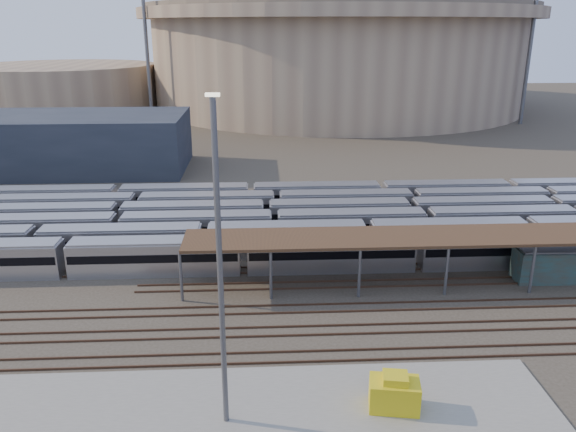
% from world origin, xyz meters
% --- Properties ---
extents(ground, '(420.00, 420.00, 0.00)m').
position_xyz_m(ground, '(0.00, 0.00, 0.00)').
color(ground, '#383026').
rests_on(ground, ground).
extents(apron, '(50.00, 9.00, 0.20)m').
position_xyz_m(apron, '(-5.00, -15.00, 0.10)').
color(apron, gray).
rests_on(apron, ground).
extents(subway_trains, '(120.65, 23.90, 3.60)m').
position_xyz_m(subway_trains, '(-1.14, 18.50, 1.80)').
color(subway_trains, '#BBBBC0').
rests_on(subway_trains, ground).
extents(inspection_shed, '(60.30, 6.00, 5.30)m').
position_xyz_m(inspection_shed, '(22.00, 4.00, 4.98)').
color(inspection_shed, '#58595D').
rests_on(inspection_shed, ground).
extents(empty_tracks, '(170.00, 9.62, 0.18)m').
position_xyz_m(empty_tracks, '(0.00, -5.00, 0.09)').
color(empty_tracks, '#4C3323').
rests_on(empty_tracks, ground).
extents(stadium, '(124.00, 124.00, 32.50)m').
position_xyz_m(stadium, '(25.00, 140.00, 16.47)').
color(stadium, gray).
rests_on(stadium, ground).
extents(secondary_arena, '(56.00, 56.00, 14.00)m').
position_xyz_m(secondary_arena, '(-60.00, 130.00, 7.00)').
color(secondary_arena, gray).
rests_on(secondary_arena, ground).
extents(service_building, '(42.00, 20.00, 10.00)m').
position_xyz_m(service_building, '(-35.00, 55.00, 5.00)').
color(service_building, '#1E232D').
rests_on(service_building, ground).
extents(floodlight_0, '(4.00, 1.00, 38.40)m').
position_xyz_m(floodlight_0, '(-30.00, 110.00, 20.65)').
color(floodlight_0, '#58595D').
rests_on(floodlight_0, ground).
extents(floodlight_2, '(4.00, 1.00, 38.40)m').
position_xyz_m(floodlight_2, '(70.00, 100.00, 20.65)').
color(floodlight_2, '#58595D').
rests_on(floodlight_2, ground).
extents(floodlight_3, '(4.00, 1.00, 38.40)m').
position_xyz_m(floodlight_3, '(-10.00, 160.00, 20.65)').
color(floodlight_3, '#58595D').
rests_on(floodlight_3, ground).
extents(yard_light_pole, '(0.82, 0.36, 21.56)m').
position_xyz_m(yard_light_pole, '(-2.83, -16.51, 11.06)').
color(yard_light_pole, '#58595D').
rests_on(yard_light_pole, apron).
extents(yellow_equipment, '(3.68, 2.64, 2.12)m').
position_xyz_m(yellow_equipment, '(8.65, -15.79, 1.26)').
color(yellow_equipment, gold).
rests_on(yellow_equipment, apron).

